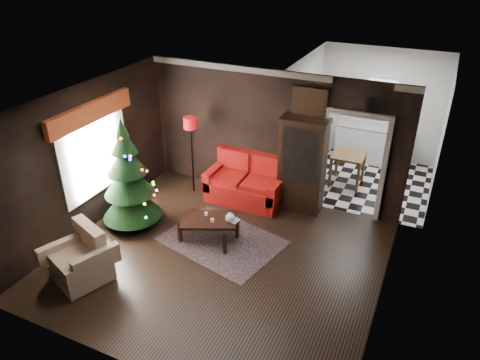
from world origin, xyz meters
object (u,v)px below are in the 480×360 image
at_px(christmas_tree, 128,176).
at_px(coffee_table, 209,229).
at_px(floor_lamp, 192,158).
at_px(curio_cabinet, 302,167).
at_px(kitchen_table, 347,169).
at_px(loveseat, 246,180).
at_px(armchair, 79,257).
at_px(teapot, 230,217).
at_px(wall_clock, 374,105).

relative_size(christmas_tree, coffee_table, 2.17).
bearing_deg(floor_lamp, curio_cabinet, 7.95).
bearing_deg(kitchen_table, loveseat, -137.49).
bearing_deg(kitchen_table, armchair, -121.98).
height_order(loveseat, coffee_table, loveseat).
bearing_deg(teapot, loveseat, 103.84).
height_order(floor_lamp, armchair, floor_lamp).
distance_m(coffee_table, teapot, 0.52).
distance_m(teapot, wall_clock, 3.31).
bearing_deg(floor_lamp, wall_clock, 8.15).
distance_m(loveseat, teapot, 1.57).
bearing_deg(armchair, curio_cabinet, 76.60).
bearing_deg(loveseat, coffee_table, -90.94).
distance_m(loveseat, christmas_tree, 2.47).
bearing_deg(loveseat, kitchen_table, 42.51).
xyz_separation_m(coffee_table, kitchen_table, (1.83, 3.27, 0.14)).
bearing_deg(floor_lamp, loveseat, 5.21).
relative_size(curio_cabinet, coffee_table, 1.89).
bearing_deg(teapot, curio_cabinet, 66.13).
bearing_deg(floor_lamp, christmas_tree, -104.97).
height_order(armchair, teapot, armchair).
xyz_separation_m(coffee_table, teapot, (0.40, 0.09, 0.32)).
xyz_separation_m(curio_cabinet, floor_lamp, (-2.38, -0.33, -0.12)).
height_order(floor_lamp, wall_clock, wall_clock).
xyz_separation_m(christmas_tree, kitchen_table, (3.46, 3.40, -0.68)).
distance_m(armchair, teapot, 2.64).
relative_size(loveseat, teapot, 8.69).
bearing_deg(armchair, floor_lamp, 108.22).
distance_m(loveseat, armchair, 3.75).
distance_m(armchair, coffee_table, 2.33).
distance_m(loveseat, floor_lamp, 1.27).
height_order(loveseat, wall_clock, wall_clock).
bearing_deg(loveseat, armchair, -111.95).
bearing_deg(curio_cabinet, wall_clock, 8.53).
xyz_separation_m(floor_lamp, coffee_table, (1.20, -1.50, -0.59)).
bearing_deg(christmas_tree, teapot, 6.08).
xyz_separation_m(curio_cabinet, wall_clock, (1.20, 0.18, 1.43)).
bearing_deg(wall_clock, armchair, -134.05).
bearing_deg(armchair, loveseat, 89.26).
bearing_deg(loveseat, teapot, -76.16).
relative_size(christmas_tree, kitchen_table, 2.91).
bearing_deg(wall_clock, teapot, -135.67).
xyz_separation_m(floor_lamp, kitchen_table, (3.03, 1.76, -0.46)).
xyz_separation_m(christmas_tree, teapot, (2.04, 0.22, -0.49)).
xyz_separation_m(christmas_tree, armchair, (0.26, -1.73, -0.59)).
height_order(armchair, wall_clock, wall_clock).
height_order(loveseat, floor_lamp, floor_lamp).
bearing_deg(teapot, armchair, -132.36).
bearing_deg(coffee_table, teapot, 12.21).
distance_m(armchair, wall_clock, 5.73).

